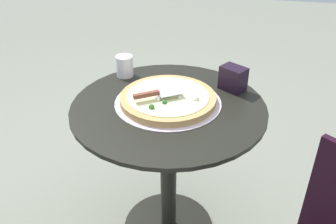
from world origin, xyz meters
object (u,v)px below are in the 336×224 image
patio_table (168,147)px  napkin_dispenser (233,78)px  pizza_on_tray (168,99)px  drinking_cup (125,66)px  pizza_server (158,93)px

patio_table → napkin_dispenser: size_ratio=7.54×
patio_table → pizza_on_tray: bearing=-71.3°
drinking_cup → napkin_dispenser: bearing=176.0°
drinking_cup → napkin_dispenser: size_ratio=0.93×
patio_table → drinking_cup: size_ratio=8.12×
pizza_on_tray → pizza_server: 0.06m
pizza_server → napkin_dispenser: bearing=-144.7°
pizza_on_tray → napkin_dispenser: (-0.26, -0.18, 0.04)m
pizza_on_tray → napkin_dispenser: size_ratio=4.14×
drinking_cup → patio_table: bearing=138.9°
drinking_cup → napkin_dispenser: 0.52m
patio_table → drinking_cup: bearing=-41.1°
patio_table → drinking_cup: (0.26, -0.23, 0.28)m
pizza_server → napkin_dispenser: napkin_dispenser is taller
pizza_on_tray → napkin_dispenser: 0.32m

